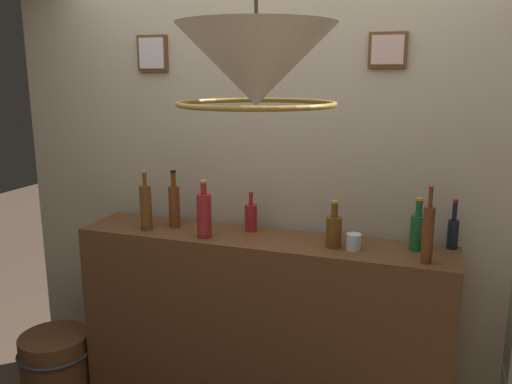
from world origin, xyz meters
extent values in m
cube|color=#BCAD8E|center=(0.00, 1.10, 1.36)|extent=(3.19, 0.08, 2.72)
cube|color=brown|center=(-0.70, 1.05, 2.06)|extent=(0.18, 0.03, 0.20)
cube|color=silver|center=(-0.70, 1.03, 2.06)|extent=(0.15, 0.01, 0.17)
cube|color=brown|center=(0.57, 1.05, 2.06)|extent=(0.18, 0.03, 0.17)
cube|color=beige|center=(0.57, 1.03, 2.06)|extent=(0.15, 0.01, 0.14)
cube|color=brown|center=(0.00, 0.84, 0.56)|extent=(1.95, 0.37, 1.13)
cylinder|color=brown|center=(-0.61, 0.76, 1.25)|extent=(0.06, 0.06, 0.24)
cylinder|color=brown|center=(-0.61, 0.76, 1.41)|extent=(0.02, 0.02, 0.07)
cylinder|color=#B7932D|center=(-0.61, 0.76, 1.45)|extent=(0.02, 0.02, 0.01)
cylinder|color=maroon|center=(-0.27, 0.75, 1.24)|extent=(0.07, 0.07, 0.23)
cylinder|color=maroon|center=(-0.27, 0.75, 1.38)|extent=(0.03, 0.03, 0.06)
cylinder|color=#B7932D|center=(-0.27, 0.75, 1.42)|extent=(0.03, 0.03, 0.01)
cylinder|color=#175726|center=(0.77, 0.90, 1.21)|extent=(0.07, 0.07, 0.17)
cylinder|color=#175726|center=(0.77, 0.90, 1.33)|extent=(0.03, 0.03, 0.07)
cylinder|color=#B7932D|center=(0.77, 0.90, 1.38)|extent=(0.04, 0.04, 0.01)
cylinder|color=brown|center=(0.39, 0.81, 1.20)|extent=(0.08, 0.08, 0.15)
cylinder|color=brown|center=(0.39, 0.81, 1.31)|extent=(0.03, 0.03, 0.07)
cylinder|color=#B7932D|center=(0.39, 0.81, 1.35)|extent=(0.04, 0.04, 0.01)
cylinder|color=maroon|center=(-0.08, 0.93, 1.20)|extent=(0.07, 0.07, 0.14)
cylinder|color=maroon|center=(-0.08, 0.93, 1.30)|extent=(0.02, 0.02, 0.06)
cylinder|color=maroon|center=(-0.08, 0.93, 1.33)|extent=(0.02, 0.02, 0.01)
cylinder|color=black|center=(0.93, 0.98, 1.20)|extent=(0.05, 0.05, 0.14)
cylinder|color=black|center=(0.93, 0.98, 1.31)|extent=(0.02, 0.02, 0.09)
cylinder|color=maroon|center=(0.93, 0.98, 1.36)|extent=(0.03, 0.03, 0.01)
cylinder|color=brown|center=(-0.50, 0.86, 1.24)|extent=(0.06, 0.06, 0.23)
cylinder|color=brown|center=(-0.50, 0.86, 1.39)|extent=(0.03, 0.03, 0.08)
cylinder|color=black|center=(-0.50, 0.86, 1.44)|extent=(0.03, 0.03, 0.01)
cylinder|color=brown|center=(0.82, 0.73, 1.25)|extent=(0.05, 0.05, 0.26)
cylinder|color=brown|center=(0.82, 0.73, 1.42)|extent=(0.02, 0.02, 0.08)
cylinder|color=maroon|center=(0.82, 0.73, 1.47)|extent=(0.02, 0.02, 0.01)
cylinder|color=silver|center=(0.49, 0.80, 1.17)|extent=(0.07, 0.07, 0.08)
cone|color=#EFE5C6|center=(0.31, -0.09, 1.97)|extent=(0.48, 0.48, 0.24)
torus|color=#AD8433|center=(0.31, -0.09, 1.86)|extent=(0.49, 0.49, 0.02)
cylinder|color=brown|center=(-1.20, 0.64, 0.23)|extent=(0.40, 0.40, 0.46)
torus|color=#333338|center=(-1.20, 0.64, 0.36)|extent=(0.42, 0.42, 0.02)
camera|label=1|loc=(0.83, -1.59, 1.95)|focal=36.65mm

